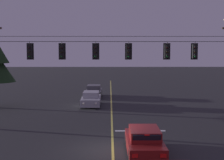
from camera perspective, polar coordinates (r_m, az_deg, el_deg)
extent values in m
plane|color=#28282B|center=(18.07, 0.14, -12.19)|extent=(180.00, 180.00, 0.00)
cube|color=#D1C64C|center=(28.54, -0.07, -5.69)|extent=(0.14, 60.00, 0.01)
cube|color=silver|center=(22.19, 5.00, -8.89)|extent=(3.40, 0.36, 0.01)
cylinder|color=black|center=(22.03, 0.02, 6.78)|extent=(16.68, 0.03, 0.03)
cylinder|color=black|center=(22.04, 0.02, 7.69)|extent=(16.68, 0.02, 0.02)
cylinder|color=black|center=(22.68, -14.31, 6.35)|extent=(0.04, 0.04, 0.18)
cube|color=black|center=(22.68, -14.28, 4.91)|extent=(0.32, 0.26, 0.96)
cube|color=black|center=(22.82, -14.19, 4.91)|extent=(0.48, 0.03, 1.12)
sphere|color=#380A0A|center=(22.52, -14.40, 5.63)|extent=(0.17, 0.17, 0.17)
cylinder|color=black|center=(22.48, -14.42, 5.74)|extent=(0.20, 0.10, 0.20)
sphere|color=#3D280A|center=(22.52, -14.38, 4.90)|extent=(0.17, 0.17, 0.17)
cylinder|color=black|center=(22.48, -14.41, 5.01)|extent=(0.20, 0.10, 0.20)
sphere|color=#1ED83F|center=(22.52, -14.36, 4.17)|extent=(0.17, 0.17, 0.17)
cylinder|color=black|center=(22.48, -14.39, 4.28)|extent=(0.20, 0.10, 0.20)
cylinder|color=black|center=(22.26, -8.84, 6.47)|extent=(0.04, 0.04, 0.18)
cube|color=black|center=(22.26, -8.82, 5.00)|extent=(0.32, 0.26, 0.96)
cube|color=black|center=(22.40, -8.76, 5.00)|extent=(0.48, 0.03, 1.12)
sphere|color=#380A0A|center=(22.10, -8.89, 5.75)|extent=(0.17, 0.17, 0.17)
cylinder|color=black|center=(22.06, -8.91, 5.86)|extent=(0.20, 0.10, 0.20)
sphere|color=#3D280A|center=(22.10, -8.88, 5.00)|extent=(0.17, 0.17, 0.17)
cylinder|color=black|center=(22.06, -8.90, 5.11)|extent=(0.20, 0.10, 0.20)
sphere|color=#1ED83F|center=(22.10, -8.87, 4.25)|extent=(0.17, 0.17, 0.17)
cylinder|color=black|center=(22.06, -8.88, 4.36)|extent=(0.20, 0.10, 0.20)
cylinder|color=black|center=(22.05, -2.89, 6.54)|extent=(0.04, 0.04, 0.18)
cube|color=black|center=(22.04, -2.89, 5.06)|extent=(0.32, 0.26, 0.96)
cube|color=black|center=(22.18, -2.87, 5.06)|extent=(0.48, 0.03, 1.12)
sphere|color=#380A0A|center=(21.88, -2.91, 5.81)|extent=(0.17, 0.17, 0.17)
cylinder|color=black|center=(21.84, -2.91, 5.92)|extent=(0.20, 0.10, 0.20)
sphere|color=#3D280A|center=(21.88, -2.90, 5.05)|extent=(0.17, 0.17, 0.17)
cylinder|color=black|center=(21.84, -2.91, 5.17)|extent=(0.20, 0.10, 0.20)
sphere|color=#1ED83F|center=(21.88, -2.90, 4.30)|extent=(0.17, 0.17, 0.17)
cylinder|color=black|center=(21.84, -2.91, 4.41)|extent=(0.20, 0.10, 0.20)
cylinder|color=black|center=(22.06, 2.95, 6.54)|extent=(0.04, 0.04, 0.18)
cube|color=black|center=(22.06, 2.95, 5.05)|extent=(0.32, 0.26, 0.96)
cube|color=black|center=(22.20, 2.92, 5.06)|extent=(0.48, 0.03, 1.12)
sphere|color=#380A0A|center=(21.90, 2.97, 5.81)|extent=(0.17, 0.17, 0.17)
cylinder|color=black|center=(21.86, 2.98, 5.92)|extent=(0.20, 0.10, 0.20)
sphere|color=#3D280A|center=(21.90, 2.97, 5.05)|extent=(0.17, 0.17, 0.17)
cylinder|color=black|center=(21.86, 2.98, 5.16)|extent=(0.20, 0.10, 0.20)
sphere|color=#1ED83F|center=(21.90, 2.97, 4.30)|extent=(0.17, 0.17, 0.17)
cylinder|color=black|center=(21.86, 2.97, 4.41)|extent=(0.20, 0.10, 0.20)
cylinder|color=black|center=(22.37, 9.70, 6.45)|extent=(0.04, 0.04, 0.18)
cube|color=black|center=(22.36, 9.68, 4.99)|extent=(0.32, 0.26, 0.96)
cube|color=black|center=(22.51, 9.61, 4.99)|extent=(0.48, 0.03, 1.12)
sphere|color=#380A0A|center=(22.21, 9.76, 5.73)|extent=(0.17, 0.17, 0.17)
cylinder|color=black|center=(22.17, 9.78, 5.84)|extent=(0.20, 0.10, 0.20)
sphere|color=#3D280A|center=(22.21, 9.75, 4.99)|extent=(0.17, 0.17, 0.17)
cylinder|color=black|center=(22.17, 9.77, 5.10)|extent=(0.20, 0.10, 0.20)
sphere|color=#1ED83F|center=(22.21, 9.74, 4.24)|extent=(0.17, 0.17, 0.17)
cylinder|color=black|center=(22.17, 9.76, 4.35)|extent=(0.20, 0.10, 0.20)
cylinder|color=black|center=(22.77, 14.41, 6.34)|extent=(0.04, 0.04, 0.18)
cube|color=black|center=(22.77, 14.38, 4.90)|extent=(0.32, 0.26, 0.96)
cube|color=black|center=(22.91, 14.29, 4.91)|extent=(0.48, 0.03, 1.12)
sphere|color=#380A0A|center=(22.62, 14.50, 5.63)|extent=(0.17, 0.17, 0.17)
cylinder|color=black|center=(22.58, 14.53, 5.74)|extent=(0.20, 0.10, 0.20)
sphere|color=#3D280A|center=(22.61, 14.48, 4.90)|extent=(0.17, 0.17, 0.17)
cylinder|color=black|center=(22.58, 14.51, 5.01)|extent=(0.20, 0.10, 0.20)
sphere|color=#1ED83F|center=(22.62, 14.47, 4.17)|extent=(0.17, 0.17, 0.17)
cylinder|color=black|center=(22.58, 14.49, 4.28)|extent=(0.20, 0.10, 0.20)
cube|color=maroon|center=(17.35, 5.68, -11.20)|extent=(1.80, 4.30, 0.68)
cube|color=maroon|center=(17.07, 5.74, -9.35)|extent=(1.51, 2.15, 0.54)
cube|color=black|center=(17.98, 5.42, -8.60)|extent=(1.40, 0.21, 0.48)
cube|color=black|center=(16.06, 6.15, -10.30)|extent=(1.37, 0.18, 0.46)
cylinder|color=black|center=(18.62, 2.76, -10.64)|extent=(0.22, 0.64, 0.64)
cylinder|color=black|center=(18.77, 7.68, -10.55)|extent=(0.22, 0.64, 0.64)
cylinder|color=black|center=(16.07, 3.30, -13.23)|extent=(0.22, 0.64, 0.64)
cylinder|color=black|center=(16.25, 9.03, -13.08)|extent=(0.22, 0.64, 0.64)
cube|color=red|center=(15.21, 4.07, -13.18)|extent=(0.28, 0.03, 0.18)
cube|color=red|center=(15.36, 9.02, -13.05)|extent=(0.28, 0.03, 0.18)
cube|color=red|center=(15.89, 6.20, -9.60)|extent=(0.24, 0.04, 0.06)
cube|color=#A5A5AD|center=(31.89, -3.69, -3.63)|extent=(1.80, 4.30, 0.68)
cube|color=#A5A5AD|center=(31.92, -3.68, -2.51)|extent=(1.51, 2.15, 0.54)
cube|color=black|center=(30.99, -3.78, -2.75)|extent=(1.40, 0.21, 0.48)
cube|color=black|center=(32.97, -3.58, -2.27)|extent=(1.37, 0.18, 0.46)
cylinder|color=black|center=(30.57, -2.34, -4.36)|extent=(0.22, 0.64, 0.64)
cylinder|color=black|center=(30.66, -5.31, -4.35)|extent=(0.22, 0.64, 0.64)
cylinder|color=black|center=(33.20, -2.19, -3.60)|extent=(0.22, 0.64, 0.64)
cylinder|color=black|center=(33.28, -4.92, -3.59)|extent=(0.22, 0.64, 0.64)
sphere|color=white|center=(29.71, -2.85, -4.16)|extent=(0.20, 0.20, 0.20)
sphere|color=white|center=(29.78, -5.00, -4.15)|extent=(0.20, 0.20, 0.20)
cube|color=#4C4C51|center=(37.76, -3.22, -2.25)|extent=(1.80, 4.30, 0.68)
cube|color=#4C4C51|center=(37.80, -3.22, -1.31)|extent=(1.51, 2.15, 0.54)
cube|color=black|center=(36.87, -3.29, -1.47)|extent=(1.40, 0.21, 0.48)
cube|color=black|center=(38.86, -3.14, -1.13)|extent=(1.37, 0.18, 0.46)
cylinder|color=black|center=(36.43, -2.08, -2.81)|extent=(0.22, 0.64, 0.64)
cylinder|color=black|center=(36.51, -4.57, -2.81)|extent=(0.22, 0.64, 0.64)
cylinder|color=black|center=(39.07, -1.96, -2.26)|extent=(0.22, 0.64, 0.64)
cylinder|color=black|center=(39.15, -4.28, -2.26)|extent=(0.22, 0.64, 0.64)
sphere|color=white|center=(35.58, -2.49, -2.60)|extent=(0.20, 0.20, 0.20)
sphere|color=white|center=(35.63, -4.29, -2.60)|extent=(0.20, 0.20, 0.20)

